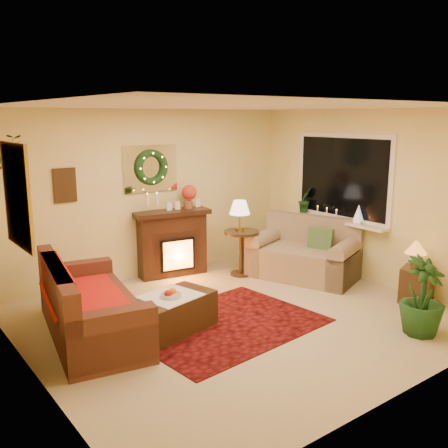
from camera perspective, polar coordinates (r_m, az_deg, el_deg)
floor at (r=6.39m, az=1.92°, el=-10.67°), size 5.00×5.00×0.00m
ceiling at (r=5.89m, az=2.10°, el=13.33°), size 5.00×5.00×0.00m
wall_back at (r=7.86m, az=-8.36°, el=3.39°), size 5.00×5.00×0.00m
wall_front at (r=4.53m, az=20.19°, el=-3.66°), size 5.00×5.00×0.00m
wall_left at (r=4.88m, az=-21.52°, el=-2.66°), size 4.50×4.50×0.00m
wall_right at (r=7.80m, az=16.47°, el=2.96°), size 4.50×4.50×0.00m
area_rug at (r=6.19m, az=0.04°, el=-11.38°), size 2.39×1.88×0.01m
sofa at (r=5.97m, az=-14.88°, el=-8.33°), size 1.26×2.18×0.88m
red_throw at (r=6.06m, az=-15.73°, el=-7.83°), size 0.83×1.35×0.02m
fireplace at (r=7.94m, az=-5.99°, el=-1.98°), size 1.11×0.51×0.98m
poinsettia at (r=7.98m, az=-3.99°, el=3.62°), size 0.24×0.24×0.24m
mantel_candle_a at (r=7.56m, az=-8.74°, el=2.73°), size 0.06×0.06×0.17m
mantel_candle_b at (r=7.64m, az=-7.67°, el=2.86°), size 0.06×0.06×0.17m
mantel_mirror at (r=7.79m, az=-8.38°, el=6.28°), size 0.92×0.02×0.72m
wreath at (r=7.76m, az=-8.24°, el=6.41°), size 0.55×0.11×0.55m
wall_art at (r=7.27m, az=-17.74°, el=4.23°), size 0.32×0.03×0.48m
gold_mirror at (r=5.09m, az=-22.61°, el=3.00°), size 0.03×0.84×1.00m
hanging_plant at (r=5.82m, az=-23.34°, el=6.16°), size 0.33×0.28×0.36m
loveseat at (r=7.90m, az=9.07°, el=-3.12°), size 1.45×1.84×0.93m
window_frame at (r=8.09m, az=13.39°, el=5.23°), size 0.03×1.86×1.36m
window_glass at (r=8.08m, az=13.32°, el=5.22°), size 0.02×1.70×1.22m
window_sill at (r=8.12m, az=12.68°, el=0.42°), size 0.22×1.86×0.04m
mini_tree at (r=7.85m, az=15.12°, el=1.16°), size 0.18×0.18×0.27m
sill_plant at (r=8.56m, az=9.24°, el=2.61°), size 0.30×0.24×0.56m
side_table_round at (r=7.96m, az=2.01°, el=-3.57°), size 0.58×0.58×0.72m
lamp_cream at (r=7.84m, az=1.80°, el=0.37°), size 0.33×0.33×0.50m
end_table_square at (r=7.30m, az=21.19°, el=-6.32°), size 0.50×0.50×0.48m
lamp_tiffany at (r=7.16m, az=21.09°, el=-2.69°), size 0.29×0.29×0.43m
coffee_table at (r=5.97m, az=-6.07°, el=-10.24°), size 1.13×0.79×0.43m
fruit_bowl at (r=5.84m, az=-6.06°, el=-8.22°), size 0.24×0.24×0.06m
floor_palm at (r=6.22m, az=21.75°, el=-7.78°), size 1.56×1.56×2.74m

